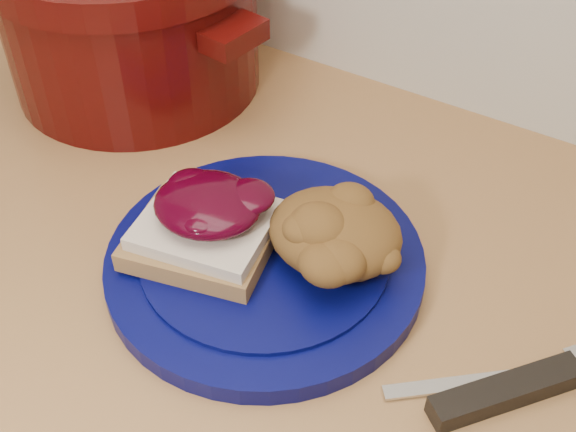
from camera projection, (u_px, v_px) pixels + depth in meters
The scene contains 7 objects.
plate at pixel (265, 262), 0.60m from camera, with size 0.26×0.26×0.02m, color #040743.
sandwich at pixel (205, 222), 0.58m from camera, with size 0.13×0.12×0.06m.
stuffing_mound at pixel (335, 233), 0.57m from camera, with size 0.11×0.09×0.05m, color brown.
chef_knife at pixel (557, 375), 0.52m from camera, with size 0.21×0.26×0.02m.
butter_knife at pixel (485, 380), 0.52m from camera, with size 0.15×0.01×0.00m, color silver.
dutch_oven at pixel (131, 13), 0.76m from camera, with size 0.34×0.32×0.18m.
pepper_grinder at pixel (136, 24), 0.79m from camera, with size 0.06×0.06×0.12m.
Camera 1 is at (0.21, 1.15, 1.34)m, focal length 45.00 mm.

